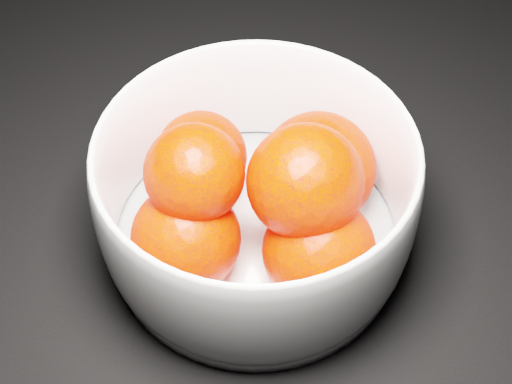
{
  "coord_description": "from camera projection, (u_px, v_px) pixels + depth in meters",
  "views": [
    {
      "loc": [
        -0.24,
        -0.1,
        0.48
      ],
      "look_at": [
        -0.25,
        0.25,
        0.07
      ],
      "focal_mm": 50.0,
      "sensor_mm": 36.0,
      "label": 1
    }
  ],
  "objects": [
    {
      "name": "bowl",
      "position": [
        256.0,
        197.0,
        0.55
      ],
      "size": [
        0.25,
        0.25,
        0.12
      ],
      "rotation": [
        0.0,
        0.0,
        -0.12
      ],
      "color": "white",
      "rests_on": "ground"
    },
    {
      "name": "orange_pile",
      "position": [
        265.0,
        195.0,
        0.54
      ],
      "size": [
        0.19,
        0.17,
        0.14
      ],
      "color": "#ED1800",
      "rests_on": "bowl"
    }
  ]
}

